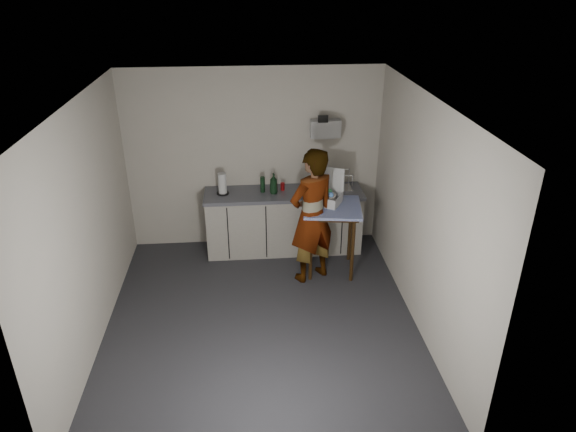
{
  "coord_description": "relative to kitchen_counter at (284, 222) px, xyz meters",
  "views": [
    {
      "loc": [
        -0.11,
        -4.93,
        3.77
      ],
      "look_at": [
        0.35,
        0.45,
        1.14
      ],
      "focal_mm": 32.0,
      "sensor_mm": 36.0,
      "label": 1
    }
  ],
  "objects": [
    {
      "name": "dark_bottle",
      "position": [
        -0.29,
        0.02,
        0.6
      ],
      "size": [
        0.07,
        0.07,
        0.23
      ],
      "primitive_type": "cylinder",
      "color": "black",
      "rests_on": "kitchen_counter"
    },
    {
      "name": "wall_back",
      "position": [
        -0.4,
        0.29,
        0.87
      ],
      "size": [
        3.6,
        0.02,
        2.6
      ],
      "primitive_type": "cube",
      "color": "beige",
      "rests_on": "ground"
    },
    {
      "name": "standing_man",
      "position": [
        0.3,
        -0.81,
        0.48
      ],
      "size": [
        0.79,
        0.71,
        1.81
      ],
      "primitive_type": "imported",
      "rotation": [
        0.0,
        0.0,
        3.66
      ],
      "color": "#B2A593",
      "rests_on": "ground"
    },
    {
      "name": "soap_bottle",
      "position": [
        -0.14,
        -0.04,
        0.63
      ],
      "size": [
        0.14,
        0.14,
        0.29
      ],
      "primitive_type": "imported",
      "rotation": [
        0.0,
        0.0,
        0.22
      ],
      "color": "black",
      "rests_on": "kitchen_counter"
    },
    {
      "name": "wall_right",
      "position": [
        1.39,
        -1.7,
        0.87
      ],
      "size": [
        0.02,
        4.0,
        2.6
      ],
      "primitive_type": "cube",
      "color": "beige",
      "rests_on": "ground"
    },
    {
      "name": "soda_can",
      "position": [
        -0.01,
        0.07,
        0.54
      ],
      "size": [
        0.06,
        0.06,
        0.11
      ],
      "primitive_type": "cylinder",
      "color": "red",
      "rests_on": "kitchen_counter"
    },
    {
      "name": "ceiling",
      "position": [
        -0.4,
        -1.7,
        2.17
      ],
      "size": [
        3.6,
        4.0,
        0.01
      ],
      "primitive_type": "cube",
      "color": "white",
      "rests_on": "wall_back"
    },
    {
      "name": "kitchen_counter",
      "position": [
        0.0,
        0.0,
        0.0
      ],
      "size": [
        2.24,
        0.62,
        0.91
      ],
      "color": "black",
      "rests_on": "ground"
    },
    {
      "name": "dish_rack",
      "position": [
        0.79,
        0.05,
        0.54
      ],
      "size": [
        0.37,
        0.28,
        0.26
      ],
      "color": "white",
      "rests_on": "kitchen_counter"
    },
    {
      "name": "wall_left",
      "position": [
        -2.19,
        -1.7,
        0.87
      ],
      "size": [
        0.02,
        4.0,
        2.6
      ],
      "primitive_type": "cube",
      "color": "beige",
      "rests_on": "ground"
    },
    {
      "name": "bakery_box",
      "position": [
        0.55,
        -0.52,
        0.63
      ],
      "size": [
        0.44,
        0.44,
        0.45
      ],
      "rotation": [
        0.0,
        0.0,
        -0.5
      ],
      "color": "silver",
      "rests_on": "side_table"
    },
    {
      "name": "side_table",
      "position": [
        0.59,
        -0.63,
        0.41
      ],
      "size": [
        0.83,
        0.83,
        0.96
      ],
      "rotation": [
        0.0,
        0.0,
        -0.13
      ],
      "color": "#37210C",
      "rests_on": "ground"
    },
    {
      "name": "ground",
      "position": [
        -0.4,
        -1.7,
        -0.43
      ],
      "size": [
        4.0,
        4.0,
        0.0
      ],
      "primitive_type": "plane",
      "color": "#29282D",
      "rests_on": "ground"
    },
    {
      "name": "paper_towel",
      "position": [
        -0.85,
        0.01,
        0.63
      ],
      "size": [
        0.17,
        0.17,
        0.3
      ],
      "color": "black",
      "rests_on": "kitchen_counter"
    },
    {
      "name": "wall_shelf",
      "position": [
        0.6,
        0.22,
        1.32
      ],
      "size": [
        0.42,
        0.18,
        0.37
      ],
      "color": "silver",
      "rests_on": "ground"
    }
  ]
}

